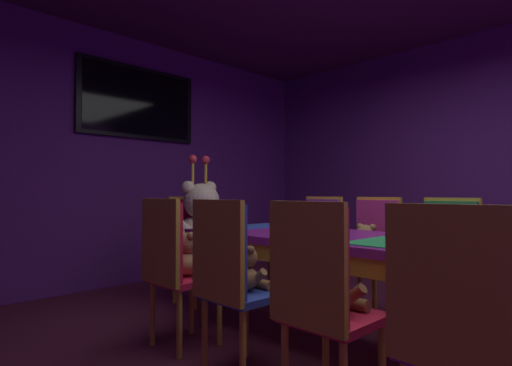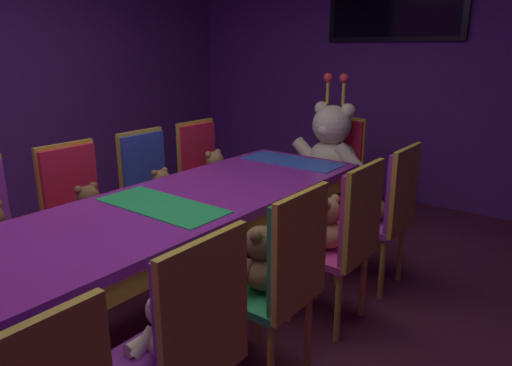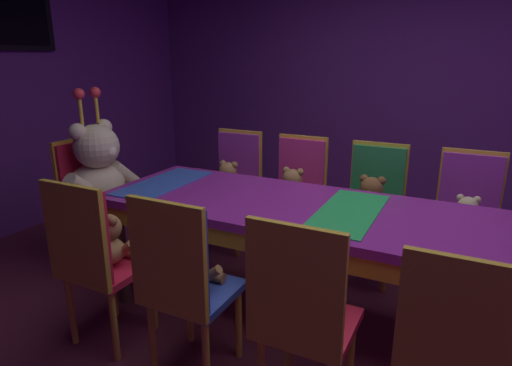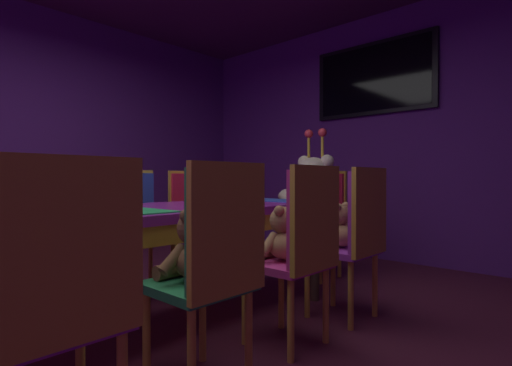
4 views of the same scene
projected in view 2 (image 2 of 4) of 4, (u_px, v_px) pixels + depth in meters
The scene contains 19 objects.
ground_plane at pixel (169, 324), 2.74m from camera, with size 7.90×7.90×0.00m, color #591E33.
wall_back at pixel (394, 65), 4.78m from camera, with size 5.20×0.12×2.80m, color #59267F.
banquet_table at pixel (163, 220), 2.55m from camera, with size 0.90×3.07×0.75m.
chair_left_2 at pixel (77, 203), 3.02m from camera, with size 0.42×0.41×0.98m.
teddy_left_2 at pixel (90, 209), 2.94m from camera, with size 0.24×0.30×0.29m.
chair_left_3 at pixel (149, 182), 3.49m from camera, with size 0.42×0.41×0.98m.
teddy_left_3 at pixel (162, 189), 3.41m from camera, with size 0.22×0.28×0.26m.
chair_left_4 at pixel (203, 167), 3.93m from camera, with size 0.42×0.41×0.98m.
teddy_left_4 at pixel (216, 171), 3.85m from camera, with size 0.25×0.32×0.30m.
chair_right_1 at pixel (191, 336), 1.63m from camera, with size 0.42×0.41×0.98m.
teddy_right_1 at pixel (164, 327), 1.72m from camera, with size 0.22×0.28×0.27m.
chair_right_2 at pixel (285, 270), 2.10m from camera, with size 0.42×0.41×0.98m.
teddy_right_2 at pixel (260, 261), 2.19m from camera, with size 0.27×0.35×0.33m.
chair_right_3 at pixel (349, 231), 2.56m from camera, with size 0.42×0.41×0.98m.
teddy_right_3 at pixel (326, 226), 2.64m from camera, with size 0.25×0.33×0.31m.
chair_right_4 at pixel (391, 204), 2.99m from camera, with size 0.42×0.41×0.98m.
teddy_right_4 at pixel (370, 202), 3.08m from camera, with size 0.24×0.32×0.30m.
throne_chair at pixel (339, 161), 4.15m from camera, with size 0.41×0.42×0.98m.
king_teddy_bear at pixel (330, 147), 3.98m from camera, with size 0.71×0.55×0.91m.
Camera 2 is at (1.86, -1.58, 1.57)m, focal length 32.39 mm.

